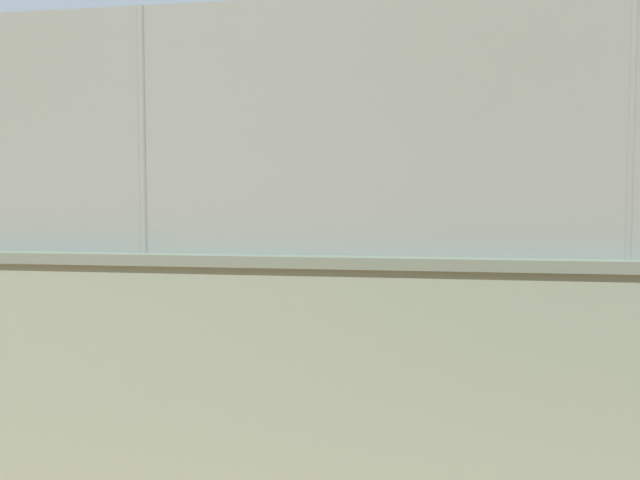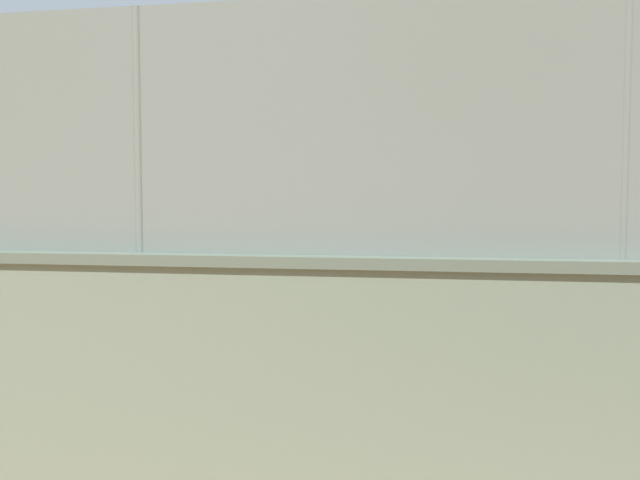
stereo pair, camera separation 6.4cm
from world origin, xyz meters
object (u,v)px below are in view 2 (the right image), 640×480
object	(u,v)px
sports_ball	(618,250)
player_foreground_swinging	(93,259)
player_baseline_waiting	(456,246)
player_crossing_court	(563,247)

from	to	relation	value
sports_ball	player_foreground_swinging	bearing A→B (deg)	17.95
player_foreground_swinging	sports_ball	size ratio (longest dim) A/B	9.52
player_baseline_waiting	sports_ball	world-z (taller)	player_baseline_waiting
sports_ball	player_crossing_court	bearing A→B (deg)	-50.35
player_foreground_swinging	player_baseline_waiting	bearing A→B (deg)	-142.77
player_baseline_waiting	player_foreground_swinging	bearing A→B (deg)	37.23
player_crossing_court	sports_ball	distance (m)	1.46
player_crossing_court	player_baseline_waiting	world-z (taller)	player_crossing_court
player_baseline_waiting	sports_ball	distance (m)	3.95
player_crossing_court	sports_ball	xyz separation A→B (m)	(-0.93, 1.13, 0.02)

